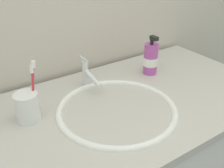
# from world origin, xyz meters

# --- Properties ---
(sink_basin) EXTENTS (0.43, 0.43, 0.13)m
(sink_basin) POSITION_xyz_m (-0.03, -0.03, 0.83)
(sink_basin) COLOR white
(sink_basin) RESTS_ON vanity_counter
(faucet) EXTENTS (0.02, 0.15, 0.12)m
(faucet) POSITION_xyz_m (-0.03, 0.17, 0.93)
(faucet) COLOR silver
(faucet) RESTS_ON sink_basin
(toothbrush_cup) EXTENTS (0.08, 0.08, 0.10)m
(toothbrush_cup) POSITION_xyz_m (-0.31, 0.09, 0.92)
(toothbrush_cup) COLOR white
(toothbrush_cup) RESTS_ON vanity_counter
(toothbrush_red) EXTENTS (0.04, 0.03, 0.18)m
(toothbrush_red) POSITION_xyz_m (-0.28, 0.10, 0.98)
(toothbrush_red) COLOR red
(toothbrush_red) RESTS_ON toothbrush_cup
(toothbrush_purple) EXTENTS (0.04, 0.01, 0.19)m
(toothbrush_purple) POSITION_xyz_m (-0.27, 0.10, 0.98)
(toothbrush_purple) COLOR purple
(toothbrush_purple) RESTS_ON toothbrush_cup
(soap_dispenser) EXTENTS (0.06, 0.06, 0.17)m
(soap_dispenser) POSITION_xyz_m (0.25, 0.13, 0.94)
(soap_dispenser) COLOR #B24CA5
(soap_dispenser) RESTS_ON vanity_counter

